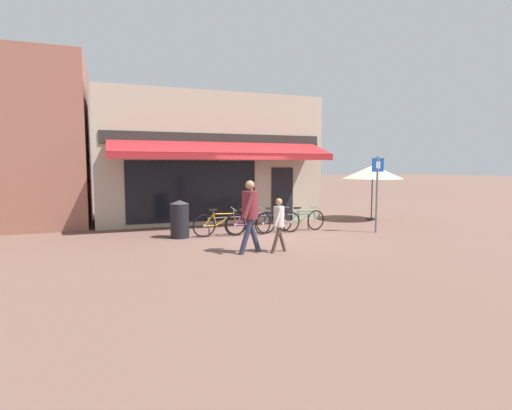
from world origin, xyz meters
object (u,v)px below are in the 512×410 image
Objects in this scene: cafe_parasol at (373,172)px; bicycle_black at (274,221)px; litter_bin at (180,219)px; bicycle_orange at (221,224)px; pedestrian_child at (279,219)px; pedestrian_adult at (250,209)px; bicycle_green at (303,220)px; parking_sign at (377,186)px; bicycle_purple at (251,223)px.

bicycle_black is at bearing -162.49° from cafe_parasol.
bicycle_orange is at bearing -8.65° from litter_bin.
pedestrian_child reaches higher than litter_bin.
pedestrian_child is at bearing -76.37° from bicycle_orange.
bicycle_black is 0.89× the size of pedestrian_adult.
pedestrian_child is at bearing -135.39° from bicycle_green.
parking_sign is at bearing 22.79° from pedestrian_adult.
parking_sign is at bearing -17.84° from bicycle_purple.
bicycle_purple is 6.19m from cafe_parasol.
pedestrian_adult is at bearing -162.80° from parking_sign.
bicycle_green is (1.87, 0.04, -0.01)m from bicycle_purple.
pedestrian_adult is 1.33× the size of pedestrian_child.
bicycle_purple is at bearing -5.61° from litter_bin.
bicycle_orange is 1.09× the size of bicycle_black.
pedestrian_child is 0.55× the size of parking_sign.
cafe_parasol reaches higher than pedestrian_child.
bicycle_black reaches higher than bicycle_purple.
parking_sign is at bearing -11.13° from litter_bin.
parking_sign reaches higher than bicycle_orange.
parking_sign reaches higher than cafe_parasol.
parking_sign is 1.04× the size of cafe_parasol.
pedestrian_child is at bearing -98.01° from bicycle_purple.
pedestrian_adult reaches higher than pedestrian_child.
pedestrian_child is (-0.20, -2.67, 0.46)m from bicycle_purple.
bicycle_purple is at bearing 165.92° from parking_sign.
cafe_parasol is at bearing 42.57° from pedestrian_child.
litter_bin reaches higher than bicycle_black.
litter_bin is at bearing 120.75° from pedestrian_adult.
pedestrian_adult is at bearing -64.85° from litter_bin.
pedestrian_child is (-2.07, -2.71, 0.47)m from bicycle_green.
parking_sign is at bearing -123.70° from cafe_parasol.
cafe_parasol is at bearing 10.34° from litter_bin.
cafe_parasol is (4.91, 1.55, 1.54)m from bicycle_black.
pedestrian_adult is at bearing -147.93° from cafe_parasol.
bicycle_black is at bearing 160.41° from parking_sign.
litter_bin is at bearing 155.68° from bicycle_black.
bicycle_purple is at bearing -163.89° from cafe_parasol.
pedestrian_adult is at bearing 173.64° from pedestrian_child.
litter_bin reaches higher than bicycle_green.
bicycle_orange is at bearing 160.26° from bicycle_black.
pedestrian_child is at bearing -143.95° from cafe_parasol.
cafe_parasol is at bearing 12.35° from bicycle_purple.
bicycle_purple is 0.86m from bicycle_black.
bicycle_green is 1.22× the size of pedestrian_child.
parking_sign is (6.17, -1.21, 0.94)m from litter_bin.
bicycle_purple reaches higher than bicycle_green.
cafe_parasol is at bearing 11.42° from bicycle_orange.
bicycle_orange is at bearing 96.98° from pedestrian_adult.
bicycle_orange is 5.18m from parking_sign.
bicycle_black is at bearing 61.82° from pedestrian_adult.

